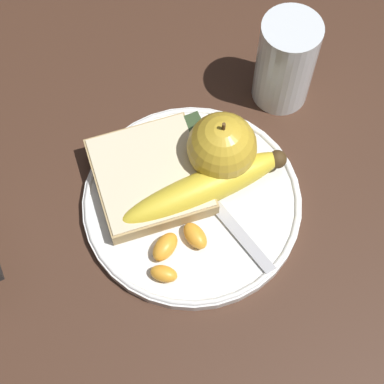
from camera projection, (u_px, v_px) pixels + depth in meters
ground_plane at (192, 205)px, 0.68m from camera, size 3.00×3.00×0.00m
plate at (192, 202)px, 0.68m from camera, size 0.23×0.23×0.01m
juice_glass at (285, 64)px, 0.70m from camera, size 0.06×0.06×0.11m
apple at (222, 147)px, 0.66m from camera, size 0.07×0.07×0.08m
banana at (206, 189)px, 0.66m from camera, size 0.04×0.19×0.04m
bread_slice at (150, 176)px, 0.67m from camera, size 0.13×0.12×0.02m
fork at (204, 192)px, 0.68m from camera, size 0.18×0.06×0.00m
jam_packet at (190, 138)px, 0.69m from camera, size 0.04×0.04×0.02m
orange_segment_0 at (153, 217)px, 0.66m from camera, size 0.03×0.02×0.02m
orange_segment_1 at (165, 247)px, 0.64m from camera, size 0.03×0.04×0.02m
orange_segment_2 at (164, 274)px, 0.63m from camera, size 0.03×0.03×0.02m
orange_segment_3 at (195, 236)px, 0.65m from camera, size 0.03×0.02×0.02m
orange_segment_4 at (200, 203)px, 0.66m from camera, size 0.03×0.03×0.02m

